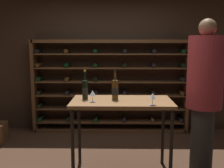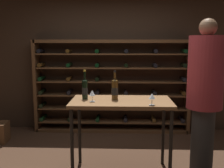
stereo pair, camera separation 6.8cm
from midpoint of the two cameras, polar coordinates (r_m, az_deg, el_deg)
The scene contains 8 objects.
back_wall at distance 5.32m, azimuth -1.40°, elevation 5.14°, with size 5.23×0.10×2.76m, color #3D2B1E.
wine_rack at distance 5.17m, azimuth -0.94°, elevation -0.57°, with size 2.97×0.32×1.77m.
tasting_table at distance 3.46m, azimuth 1.47°, elevation -5.15°, with size 1.28×0.69×0.99m.
person_bystander_dark_jacket at distance 3.70m, azimuth 18.52°, elevation -1.02°, with size 0.46×0.46×2.02m.
wine_bottle_amber_reserve at distance 3.44m, azimuth 0.09°, elevation -1.10°, with size 0.08×0.08×0.38m.
wine_bottle_red_label at distance 3.49m, azimuth -6.30°, elevation -1.05°, with size 0.08×0.08×0.38m.
wine_glass_stemmed_left at distance 3.34m, azimuth -4.71°, elevation -2.04°, with size 0.07×0.07×0.15m.
wine_glass_stemmed_right at distance 3.19m, azimuth 8.01°, elevation -2.64°, with size 0.07×0.07×0.14m.
Camera 1 is at (0.19, -3.35, 1.71)m, focal length 43.11 mm.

